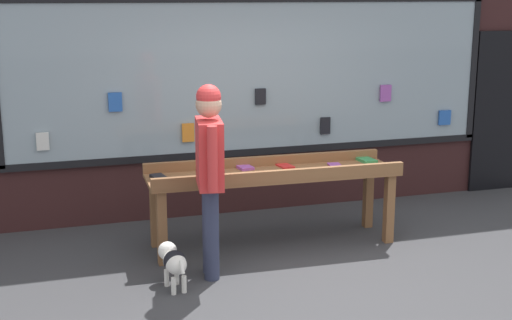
# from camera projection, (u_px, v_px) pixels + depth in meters

# --- Properties ---
(ground_plane) EXTENTS (40.00, 40.00, 0.00)m
(ground_plane) POSITION_uv_depth(u_px,v_px,m) (311.00, 284.00, 6.46)
(ground_plane) COLOR #38383A
(shopfront_facade) EXTENTS (8.18, 0.29, 3.77)m
(shopfront_facade) POSITION_uv_depth(u_px,v_px,m) (243.00, 56.00, 8.27)
(shopfront_facade) COLOR #331919
(shopfront_facade) RESTS_ON ground_plane
(display_table_main) EXTENTS (2.61, 0.77, 0.88)m
(display_table_main) POSITION_uv_depth(u_px,v_px,m) (273.00, 179.00, 7.33)
(display_table_main) COLOR brown
(display_table_main) RESTS_ON ground_plane
(person_browsing) EXTENTS (0.29, 0.69, 1.79)m
(person_browsing) POSITION_uv_depth(u_px,v_px,m) (210.00, 164.00, 6.41)
(person_browsing) COLOR #2D334C
(person_browsing) RESTS_ON ground_plane
(small_dog) EXTENTS (0.23, 0.54, 0.38)m
(small_dog) POSITION_uv_depth(u_px,v_px,m) (173.00, 261.00, 6.32)
(small_dog) COLOR white
(small_dog) RESTS_ON ground_plane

